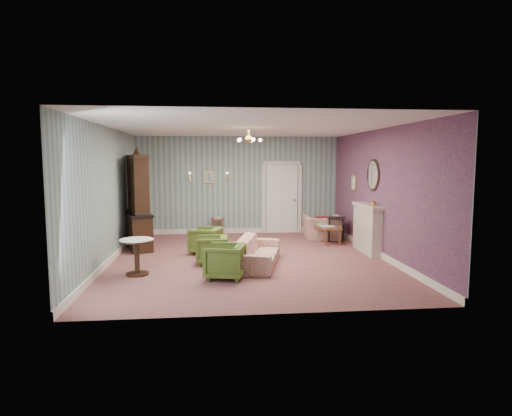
{
  "coord_description": "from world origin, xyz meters",
  "views": [
    {
      "loc": [
        -0.8,
        -9.4,
        2.18
      ],
      "look_at": [
        0.2,
        0.4,
        1.1
      ],
      "focal_mm": 30.19,
      "sensor_mm": 36.0,
      "label": 1
    }
  ],
  "objects": [
    {
      "name": "ceiling",
      "position": [
        0.0,
        0.0,
        2.9
      ],
      "size": [
        7.0,
        7.0,
        0.0
      ],
      "primitive_type": "plane",
      "rotation": [
        3.14,
        0.0,
        0.0
      ],
      "color": "white",
      "rests_on": "ground"
    },
    {
      "name": "dresser",
      "position": [
        -2.65,
        1.46,
        1.24
      ],
      "size": [
        0.96,
        1.57,
        2.47
      ],
      "primitive_type": null,
      "rotation": [
        0.0,
        0.0,
        0.32
      ],
      "color": "black",
      "rests_on": "floor"
    },
    {
      "name": "olive_chair_a",
      "position": [
        -0.58,
        -1.54,
        0.35
      ],
      "size": [
        0.79,
        0.82,
        0.71
      ],
      "primitive_type": "imported",
      "rotation": [
        0.0,
        0.0,
        -1.81
      ],
      "color": "#4A6122",
      "rests_on": "floor"
    },
    {
      "name": "gilt_mirror_back",
      "position": [
        -0.9,
        3.46,
        1.7
      ],
      "size": [
        0.28,
        0.06,
        0.36
      ],
      "primitive_type": null,
      "color": "gold",
      "rests_on": "wall_back"
    },
    {
      "name": "sconce_left",
      "position": [
        -1.45,
        3.44,
        1.7
      ],
      "size": [
        0.16,
        0.12,
        0.3
      ],
      "primitive_type": null,
      "color": "gold",
      "rests_on": "wall_back"
    },
    {
      "name": "wall_right",
      "position": [
        3.0,
        0.0,
        1.45
      ],
      "size": [
        0.0,
        7.0,
        7.0
      ],
      "primitive_type": "plane",
      "rotation": [
        1.57,
        0.0,
        -1.57
      ],
      "color": "slate",
      "rests_on": "ground"
    },
    {
      "name": "framed_print",
      "position": [
        2.97,
        1.75,
        1.6
      ],
      "size": [
        0.04,
        0.34,
        0.42
      ],
      "primitive_type": null,
      "color": "gold",
      "rests_on": "wall_right"
    },
    {
      "name": "mantel_vase",
      "position": [
        2.84,
        0.0,
        1.23
      ],
      "size": [
        0.15,
        0.15,
        0.15
      ],
      "primitive_type": "imported",
      "color": "gold",
      "rests_on": "fireplace"
    },
    {
      "name": "olive_chair_c",
      "position": [
        -0.97,
        0.68,
        0.34
      ],
      "size": [
        0.81,
        0.84,
        0.69
      ],
      "primitive_type": "imported",
      "rotation": [
        0.0,
        0.0,
        -1.91
      ],
      "color": "#4A6122",
      "rests_on": "floor"
    },
    {
      "name": "pedestal_table",
      "position": [
        -2.25,
        -1.12,
        0.35
      ],
      "size": [
        0.65,
        0.65,
        0.7
      ],
      "primitive_type": null,
      "rotation": [
        0.0,
        0.0,
        -0.0
      ],
      "color": "black",
      "rests_on": "floor"
    },
    {
      "name": "burgundy_cushion",
      "position": [
        2.21,
        2.05,
        0.48
      ],
      "size": [
        0.41,
        0.28,
        0.39
      ],
      "primitive_type": "cube",
      "rotation": [
        0.17,
        0.0,
        -0.35
      ],
      "color": "maroon",
      "rests_on": "wingback_chair"
    },
    {
      "name": "nesting_table",
      "position": [
        -0.66,
        3.15,
        0.28
      ],
      "size": [
        0.39,
        0.47,
        0.55
      ],
      "primitive_type": null,
      "rotation": [
        0.0,
        0.0,
        0.16
      ],
      "color": "brown",
      "rests_on": "floor"
    },
    {
      "name": "wall_left",
      "position": [
        -3.0,
        0.0,
        1.45
      ],
      "size": [
        0.0,
        7.0,
        7.0
      ],
      "primitive_type": "plane",
      "rotation": [
        1.57,
        0.0,
        1.57
      ],
      "color": "slate",
      "rests_on": "ground"
    },
    {
      "name": "sofa_chintz",
      "position": [
        0.13,
        -0.58,
        0.39
      ],
      "size": [
        1.04,
        2.05,
        0.77
      ],
      "primitive_type": "imported",
      "rotation": [
        0.0,
        0.0,
        1.33
      ],
      "color": "#973D3D",
      "rests_on": "floor"
    },
    {
      "name": "chandelier",
      "position": [
        0.0,
        0.0,
        2.63
      ],
      "size": [
        0.56,
        0.56,
        0.36
      ],
      "primitive_type": null,
      "color": "gold",
      "rests_on": "ceiling"
    },
    {
      "name": "door",
      "position": [
        1.3,
        3.46,
        1.08
      ],
      "size": [
        1.12,
        0.12,
        2.16
      ],
      "primitive_type": null,
      "color": "white",
      "rests_on": "floor"
    },
    {
      "name": "olive_chair_b",
      "position": [
        -0.82,
        -0.35,
        0.33
      ],
      "size": [
        0.64,
        0.68,
        0.66
      ],
      "primitive_type": "imported",
      "rotation": [
        0.0,
        0.0,
        -1.63
      ],
      "color": "#4A6122",
      "rests_on": "floor"
    },
    {
      "name": "oval_mirror",
      "position": [
        2.96,
        0.4,
        1.85
      ],
      "size": [
        0.04,
        0.76,
        0.84
      ],
      "primitive_type": null,
      "color": "white",
      "rests_on": "wall_right"
    },
    {
      "name": "fireplace",
      "position": [
        2.86,
        0.4,
        0.58
      ],
      "size": [
        0.3,
        1.4,
        1.16
      ],
      "primitive_type": null,
      "color": "beige",
      "rests_on": "floor"
    },
    {
      "name": "coffee_table",
      "position": [
        2.21,
        1.66,
        0.23
      ],
      "size": [
        0.66,
        0.98,
        0.46
      ],
      "primitive_type": null,
      "rotation": [
        0.0,
        0.0,
        0.19
      ],
      "color": "brown",
      "rests_on": "floor"
    },
    {
      "name": "wall_front",
      "position": [
        0.0,
        -3.5,
        1.45
      ],
      "size": [
        6.0,
        0.0,
        6.0
      ],
      "primitive_type": "plane",
      "rotation": [
        -1.57,
        0.0,
        0.0
      ],
      "color": "slate",
      "rests_on": "ground"
    },
    {
      "name": "side_table_black",
      "position": [
        2.54,
        1.85,
        0.33
      ],
      "size": [
        0.57,
        0.57,
        0.66
      ],
      "primitive_type": null,
      "rotation": [
        0.0,
        0.0,
        -0.37
      ],
      "color": "black",
      "rests_on": "floor"
    },
    {
      "name": "wall_right_floral",
      "position": [
        2.98,
        0.0,
        1.45
      ],
      "size": [
        0.0,
        7.0,
        7.0
      ],
      "primitive_type": "plane",
      "rotation": [
        1.57,
        0.0,
        -1.57
      ],
      "color": "#AA5569",
      "rests_on": "ground"
    },
    {
      "name": "sconce_right",
      "position": [
        -0.35,
        3.44,
        1.7
      ],
      "size": [
        0.16,
        0.12,
        0.3
      ],
      "primitive_type": null,
      "color": "gold",
      "rests_on": "wall_back"
    },
    {
      "name": "wall_back",
      "position": [
        0.0,
        3.5,
        1.45
      ],
      "size": [
        6.0,
        0.0,
        6.0
      ],
      "primitive_type": "plane",
      "rotation": [
        1.57,
        0.0,
        0.0
      ],
      "color": "slate",
      "rests_on": "ground"
    },
    {
      "name": "wingback_chair",
      "position": [
        2.26,
        2.2,
        0.44
      ],
      "size": [
        1.03,
        0.68,
        0.88
      ],
      "primitive_type": "imported",
      "rotation": [
        0.0,
        0.0,
        3.11
      ],
      "color": "#973D3D",
      "rests_on": "floor"
    },
    {
      "name": "floor",
      "position": [
        0.0,
        0.0,
        0.0
      ],
      "size": [
        7.0,
        7.0,
        0.0
      ],
      "primitive_type": "plane",
      "color": "#86504E",
      "rests_on": "ground"
    }
  ]
}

